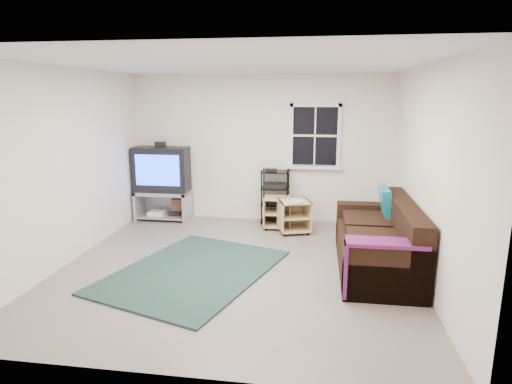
% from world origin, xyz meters
% --- Properties ---
extents(room, '(4.60, 4.62, 4.60)m').
position_xyz_m(room, '(0.95, 2.27, 1.48)').
color(room, gray).
rests_on(room, ground).
extents(tv_unit, '(0.97, 0.49, 1.43)m').
position_xyz_m(tv_unit, '(-1.76, 2.03, 0.79)').
color(tv_unit, '#9999A1').
rests_on(tv_unit, ground).
extents(av_rack, '(0.49, 0.35, 0.97)m').
position_xyz_m(av_rack, '(0.28, 2.10, 0.42)').
color(av_rack, black).
rests_on(av_rack, ground).
extents(side_table_left, '(0.48, 0.48, 0.54)m').
position_xyz_m(side_table_left, '(0.36, 1.85, 0.29)').
color(side_table_left, '#D4BB82').
rests_on(side_table_left, ground).
extents(side_table_right, '(0.62, 0.62, 0.57)m').
position_xyz_m(side_table_right, '(0.64, 1.63, 0.32)').
color(side_table_right, '#D4BB82').
rests_on(side_table_right, ground).
extents(sofa, '(0.94, 2.12, 0.97)m').
position_xyz_m(sofa, '(1.85, 0.24, 0.34)').
color(sofa, black).
rests_on(sofa, ground).
extents(shag_rug, '(2.37, 2.77, 0.03)m').
position_xyz_m(shag_rug, '(-0.53, -0.25, 0.01)').
color(shag_rug, black).
rests_on(shag_rug, ground).
extents(paper_bag, '(0.29, 0.22, 0.36)m').
position_xyz_m(paper_bag, '(-1.53, 2.17, 0.18)').
color(paper_bag, brown).
rests_on(paper_bag, ground).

